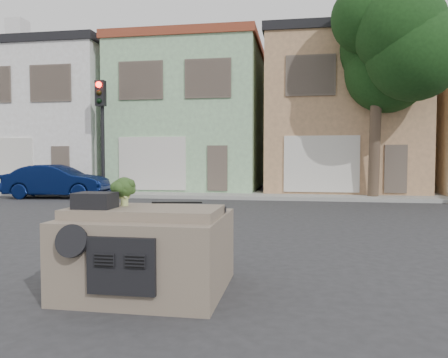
# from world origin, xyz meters

# --- Properties ---
(ground_plane) EXTENTS (120.00, 120.00, 0.00)m
(ground_plane) POSITION_xyz_m (0.00, 0.00, 0.00)
(ground_plane) COLOR #303033
(ground_plane) RESTS_ON ground
(sidewalk) EXTENTS (40.00, 3.00, 0.15)m
(sidewalk) POSITION_xyz_m (0.00, 10.50, 0.07)
(sidewalk) COLOR gray
(sidewalk) RESTS_ON ground
(townhouse_white) EXTENTS (7.20, 8.20, 7.55)m
(townhouse_white) POSITION_xyz_m (-11.00, 14.50, 3.77)
(townhouse_white) COLOR white
(townhouse_white) RESTS_ON ground
(townhouse_mint) EXTENTS (7.20, 8.20, 7.55)m
(townhouse_mint) POSITION_xyz_m (-3.50, 14.50, 3.77)
(townhouse_mint) COLOR #96C393
(townhouse_mint) RESTS_ON ground
(townhouse_tan) EXTENTS (7.20, 8.20, 7.55)m
(townhouse_tan) POSITION_xyz_m (4.00, 14.50, 3.77)
(townhouse_tan) COLOR tan
(townhouse_tan) RESTS_ON ground
(navy_sedan) EXTENTS (4.41, 1.91, 1.41)m
(navy_sedan) POSITION_xyz_m (-8.11, 8.56, 0.00)
(navy_sedan) COLOR #051137
(navy_sedan) RESTS_ON ground
(traffic_signal) EXTENTS (0.40, 0.40, 5.10)m
(traffic_signal) POSITION_xyz_m (-6.50, 9.50, 2.55)
(traffic_signal) COLOR black
(traffic_signal) RESTS_ON ground
(tree_near) EXTENTS (4.40, 4.00, 8.50)m
(tree_near) POSITION_xyz_m (5.00, 9.80, 4.25)
(tree_near) COLOR #153512
(tree_near) RESTS_ON ground
(car_dashboard) EXTENTS (2.00, 1.80, 1.12)m
(car_dashboard) POSITION_xyz_m (0.00, -3.00, 0.56)
(car_dashboard) COLOR #766756
(car_dashboard) RESTS_ON ground
(instrument_hump) EXTENTS (0.48, 0.38, 0.20)m
(instrument_hump) POSITION_xyz_m (-0.58, -3.35, 1.22)
(instrument_hump) COLOR black
(instrument_hump) RESTS_ON car_dashboard
(wiper_arm) EXTENTS (0.69, 0.15, 0.02)m
(wiper_arm) POSITION_xyz_m (0.28, -2.62, 1.13)
(wiper_arm) COLOR black
(wiper_arm) RESTS_ON car_dashboard
(broccoli) EXTENTS (0.35, 0.35, 0.39)m
(broccoli) POSITION_xyz_m (-0.32, -3.03, 1.31)
(broccoli) COLOR #243B18
(broccoli) RESTS_ON car_dashboard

